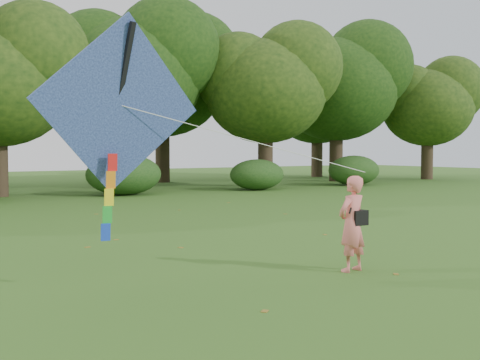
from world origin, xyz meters
TOP-DOWN VIEW (x-y plane):
  - ground at (0.00, 0.00)m, footprint 100.00×100.00m
  - man_kite_flyer at (-0.12, -0.37)m, footprint 0.67×0.50m
  - crossbody_bag at (-0.00, -0.40)m, footprint 0.43×0.20m
  - flying_kite at (-3.96, 0.56)m, footprint 5.45×1.41m
  - tree_line at (1.67, 22.88)m, footprint 54.70×15.30m
  - shrub_band at (-0.72, 17.60)m, footprint 39.15×3.22m
  - fallen_leaves at (0.36, 5.46)m, footprint 8.25×13.78m

SIDE VIEW (x-z plane):
  - ground at x=0.00m, z-range 0.00..0.00m
  - fallen_leaves at x=0.36m, z-range 0.00..0.01m
  - man_kite_flyer at x=-0.12m, z-range 0.00..1.66m
  - shrub_band at x=-0.72m, z-range -0.08..1.79m
  - crossbody_bag at x=0.00m, z-range 0.60..1.28m
  - flying_kite at x=-3.96m, z-range 1.06..4.41m
  - tree_line at x=1.67m, z-range 0.86..10.35m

